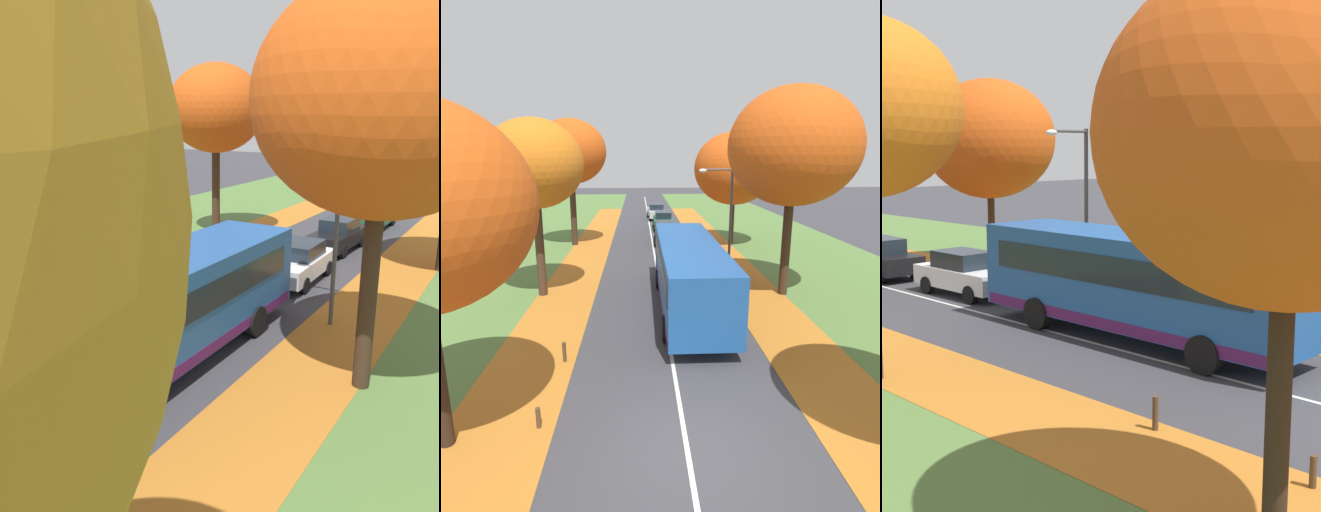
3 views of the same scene
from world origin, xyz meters
TOP-DOWN VIEW (x-y plane):
  - ground_plane at (0.00, 0.00)m, footprint 160.00×160.00m
  - grass_verge_left at (-9.20, 20.00)m, footprint 12.00×90.00m
  - leaf_litter_left at (-4.60, 14.00)m, footprint 2.80×60.00m
  - grass_verge_right at (9.20, 20.00)m, footprint 12.00×90.00m
  - leaf_litter_right at (4.60, 14.00)m, footprint 2.80×60.00m
  - road_centre_line at (0.00, 20.00)m, footprint 0.12×80.00m
  - tree_left_near at (-5.77, 11.07)m, footprint 4.50×4.50m
  - tree_left_mid at (-5.96, 22.57)m, footprint 5.20×5.20m
  - tree_right_near at (5.97, 10.58)m, footprint 5.91×5.91m
  - tree_right_mid at (6.02, 21.99)m, footprint 5.88×5.88m
  - bollard_second at (-3.60, 1.07)m, footprint 0.12×0.12m
  - bollard_third at (-3.54, 4.37)m, footprint 0.12×0.12m
  - streetlamp_right at (3.67, 13.84)m, footprint 1.89×0.28m
  - bus at (1.11, 8.94)m, footprint 2.71×10.41m
  - car_white_lead at (1.32, 17.45)m, footprint 1.85×4.23m
  - car_black_following at (1.06, 23.02)m, footprint 1.91×4.26m
  - car_green_third_in_line at (1.21, 29.10)m, footprint 1.80×4.21m
  - car_silver_fourth_in_line at (0.85, 35.42)m, footprint 1.92×4.27m

SIDE VIEW (x-z plane):
  - ground_plane at x=0.00m, z-range 0.00..0.00m
  - road_centre_line at x=0.00m, z-range 0.00..0.01m
  - grass_verge_left at x=-9.20m, z-range 0.00..0.01m
  - grass_verge_right at x=9.20m, z-range 0.00..0.01m
  - leaf_litter_left at x=-4.60m, z-range 0.01..0.01m
  - leaf_litter_right at x=4.60m, z-range 0.01..0.01m
  - bollard_second at x=-3.60m, z-range 0.00..0.55m
  - bollard_third at x=-3.54m, z-range 0.00..0.68m
  - car_white_lead at x=1.32m, z-range 0.00..1.62m
  - car_black_following at x=1.06m, z-range 0.00..1.62m
  - car_green_third_in_line at x=1.21m, z-range 0.00..1.62m
  - car_silver_fourth_in_line at x=0.85m, z-range 0.00..1.62m
  - bus at x=1.11m, z-range 0.21..3.19m
  - streetlamp_right at x=3.67m, z-range 0.74..6.74m
  - tree_right_mid at x=6.02m, z-range 1.53..9.89m
  - tree_left_near at x=-5.77m, z-range 2.08..10.35m
  - tree_left_mid at x=-5.96m, z-range 2.26..11.53m
  - tree_right_near at x=5.97m, z-range 2.14..11.79m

